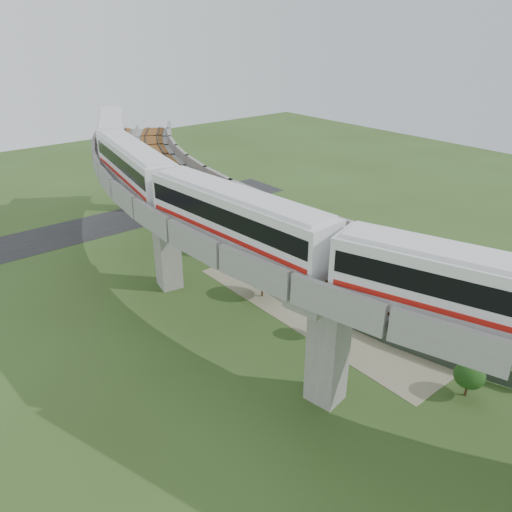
% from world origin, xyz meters
% --- Properties ---
extents(ground, '(160.00, 160.00, 0.00)m').
position_xyz_m(ground, '(0.00, 0.00, 0.00)').
color(ground, '#33491D').
rests_on(ground, ground).
extents(dirt_lot, '(18.00, 26.00, 0.04)m').
position_xyz_m(dirt_lot, '(14.00, -2.00, 0.02)').
color(dirt_lot, gray).
rests_on(dirt_lot, ground).
extents(asphalt_road, '(60.00, 8.00, 0.03)m').
position_xyz_m(asphalt_road, '(0.00, 30.00, 0.01)').
color(asphalt_road, '#232326').
rests_on(asphalt_road, ground).
extents(viaduct, '(19.58, 73.98, 11.40)m').
position_xyz_m(viaduct, '(3.84, 0.00, 9.05)').
color(viaduct, '#99968E').
rests_on(viaduct, ground).
extents(metro_train, '(11.70, 61.29, 3.64)m').
position_xyz_m(metro_train, '(0.39, 2.32, 12.31)').
color(metro_train, silver).
rests_on(metro_train, ground).
extents(fence, '(3.87, 38.73, 1.50)m').
position_xyz_m(fence, '(9.75, 0.00, 0.75)').
color(fence, '#2D382D').
rests_on(fence, ground).
extents(tree_0, '(2.04, 2.04, 2.74)m').
position_xyz_m(tree_0, '(12.39, 23.41, 1.87)').
color(tree_0, '#382314').
rests_on(tree_0, ground).
extents(tree_1, '(3.18, 3.18, 3.84)m').
position_xyz_m(tree_1, '(8.97, 13.81, 2.48)').
color(tree_1, '#382314').
rests_on(tree_1, ground).
extents(tree_2, '(3.07, 3.07, 3.59)m').
position_xyz_m(tree_2, '(6.53, 3.04, 2.28)').
color(tree_2, '#382314').
rests_on(tree_2, ground).
extents(tree_3, '(1.86, 1.86, 3.12)m').
position_xyz_m(tree_3, '(6.38, -5.55, 2.32)').
color(tree_3, '#382314').
rests_on(tree_3, ground).
extents(tree_4, '(2.09, 2.09, 2.59)m').
position_xyz_m(tree_4, '(8.66, -16.45, 1.70)').
color(tree_4, '#382314').
rests_on(tree_4, ground).
extents(car_white, '(2.18, 3.62, 1.15)m').
position_xyz_m(car_white, '(11.05, -4.79, 0.62)').
color(car_white, silver).
rests_on(car_white, dirt_lot).
extents(car_red, '(4.41, 2.58, 1.37)m').
position_xyz_m(car_red, '(16.15, -1.93, 0.73)').
color(car_red, '#B51F10').
rests_on(car_red, dirt_lot).
extents(car_dark, '(4.46, 3.33, 1.20)m').
position_xyz_m(car_dark, '(13.82, 1.84, 0.64)').
color(car_dark, black).
rests_on(car_dark, dirt_lot).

